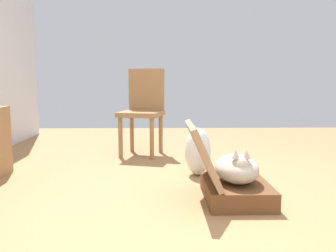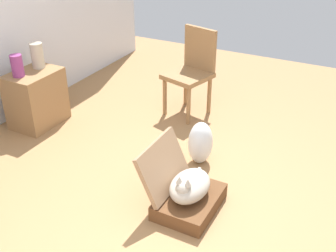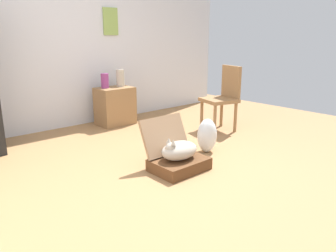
{
  "view_description": "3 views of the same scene",
  "coord_description": "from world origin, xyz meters",
  "px_view_note": "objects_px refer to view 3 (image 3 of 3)",
  "views": [
    {
      "loc": [
        -2.01,
        0.36,
        0.77
      ],
      "look_at": [
        0.52,
        0.31,
        0.45
      ],
      "focal_mm": 36.92,
      "sensor_mm": 36.0,
      "label": 1
    },
    {
      "loc": [
        -2.1,
        -1.15,
        2.12
      ],
      "look_at": [
        0.47,
        0.19,
        0.5
      ],
      "focal_mm": 44.35,
      "sensor_mm": 36.0,
      "label": 2
    },
    {
      "loc": [
        -1.94,
        -2.39,
        1.31
      ],
      "look_at": [
        0.44,
        0.32,
        0.33
      ],
      "focal_mm": 34.9,
      "sensor_mm": 36.0,
      "label": 3
    }
  ],
  "objects_px": {
    "suitcase_base": "(179,164)",
    "chair": "(223,96)",
    "plastic_bag_white": "(207,136)",
    "cat": "(179,150)",
    "vase_tall": "(105,81)",
    "vase_short": "(120,78)",
    "side_table": "(115,106)"
  },
  "relations": [
    {
      "from": "suitcase_base",
      "to": "chair",
      "type": "bearing_deg",
      "value": 24.5
    },
    {
      "from": "plastic_bag_white",
      "to": "chair",
      "type": "xyz_separation_m",
      "value": [
        0.88,
        0.5,
        0.3
      ]
    },
    {
      "from": "chair",
      "to": "cat",
      "type": "bearing_deg",
      "value": -50.91
    },
    {
      "from": "cat",
      "to": "chair",
      "type": "bearing_deg",
      "value": 24.36
    },
    {
      "from": "cat",
      "to": "chair",
      "type": "relative_size",
      "value": 0.53
    },
    {
      "from": "cat",
      "to": "plastic_bag_white",
      "type": "distance_m",
      "value": 0.66
    },
    {
      "from": "vase_tall",
      "to": "vase_short",
      "type": "bearing_deg",
      "value": -1.75
    },
    {
      "from": "suitcase_base",
      "to": "vase_tall",
      "type": "distance_m",
      "value": 2.15
    },
    {
      "from": "cat",
      "to": "side_table",
      "type": "relative_size",
      "value": 0.86
    },
    {
      "from": "cat",
      "to": "vase_tall",
      "type": "relative_size",
      "value": 2.27
    },
    {
      "from": "plastic_bag_white",
      "to": "chair",
      "type": "distance_m",
      "value": 1.06
    },
    {
      "from": "vase_short",
      "to": "chair",
      "type": "bearing_deg",
      "value": -57.18
    },
    {
      "from": "suitcase_base",
      "to": "plastic_bag_white",
      "type": "xyz_separation_m",
      "value": [
        0.62,
        0.19,
        0.14
      ]
    },
    {
      "from": "suitcase_base",
      "to": "vase_short",
      "type": "xyz_separation_m",
      "value": [
        0.65,
        2.02,
        0.64
      ]
    },
    {
      "from": "cat",
      "to": "chair",
      "type": "xyz_separation_m",
      "value": [
        1.52,
        0.69,
        0.28
      ]
    },
    {
      "from": "plastic_bag_white",
      "to": "side_table",
      "type": "relative_size",
      "value": 0.7
    },
    {
      "from": "chair",
      "to": "suitcase_base",
      "type": "bearing_deg",
      "value": -50.77
    },
    {
      "from": "plastic_bag_white",
      "to": "chair",
      "type": "bearing_deg",
      "value": 29.44
    },
    {
      "from": "suitcase_base",
      "to": "plastic_bag_white",
      "type": "distance_m",
      "value": 0.67
    },
    {
      "from": "side_table",
      "to": "vase_short",
      "type": "distance_m",
      "value": 0.44
    },
    {
      "from": "vase_short",
      "to": "chair",
      "type": "relative_size",
      "value": 0.28
    },
    {
      "from": "plastic_bag_white",
      "to": "side_table",
      "type": "distance_m",
      "value": 1.81
    },
    {
      "from": "chair",
      "to": "vase_tall",
      "type": "bearing_deg",
      "value": -125.17
    },
    {
      "from": "plastic_bag_white",
      "to": "vase_tall",
      "type": "distance_m",
      "value": 1.92
    },
    {
      "from": "side_table",
      "to": "chair",
      "type": "xyz_separation_m",
      "value": [
        1.0,
        -1.3,
        0.21
      ]
    },
    {
      "from": "suitcase_base",
      "to": "side_table",
      "type": "xyz_separation_m",
      "value": [
        0.51,
        1.99,
        0.23
      ]
    },
    {
      "from": "side_table",
      "to": "vase_tall",
      "type": "bearing_deg",
      "value": 163.5
    },
    {
      "from": "suitcase_base",
      "to": "chair",
      "type": "xyz_separation_m",
      "value": [
        1.51,
        0.69,
        0.44
      ]
    },
    {
      "from": "cat",
      "to": "vase_short",
      "type": "distance_m",
      "value": 2.18
    },
    {
      "from": "suitcase_base",
      "to": "cat",
      "type": "distance_m",
      "value": 0.16
    },
    {
      "from": "side_table",
      "to": "chair",
      "type": "bearing_deg",
      "value": -52.6
    },
    {
      "from": "vase_short",
      "to": "side_table",
      "type": "bearing_deg",
      "value": -166.78
    }
  ]
}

